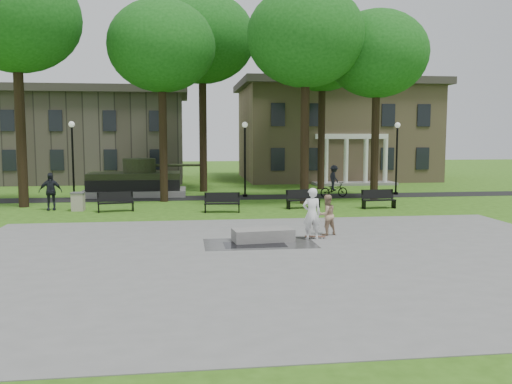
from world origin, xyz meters
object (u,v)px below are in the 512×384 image
concrete_block (263,235)px  trash_bin (78,201)px  skateboarder (312,214)px  friend_watching (327,215)px  cyclist (334,184)px  park_bench_0 (116,201)px

concrete_block → trash_bin: trash_bin is taller
concrete_block → skateboarder: skateboarder is taller
concrete_block → trash_bin: bearing=131.9°
skateboarder → friend_watching: bearing=-138.3°
friend_watching → trash_bin: friend_watching is taller
friend_watching → skateboarder: bearing=26.6°
trash_bin → friend_watching: bearing=-37.5°
cyclist → skateboarder: bearing=154.1°
concrete_block → park_bench_0: 10.85m
cyclist → trash_bin: (-14.83, -4.34, -0.34)m
cyclist → trash_bin: bearing=99.3°
skateboarder → park_bench_0: bearing=-49.2°
friend_watching → trash_bin: bearing=-55.3°
skateboarder → cyclist: size_ratio=0.96×
cyclist → park_bench_0: 13.75m
concrete_block → trash_bin: size_ratio=2.29×
concrete_block → park_bench_0: bearing=126.0°
concrete_block → skateboarder: 2.00m
friend_watching → cyclist: size_ratio=0.78×
skateboarder → cyclist: bearing=-111.6°
skateboarder → friend_watching: skateboarder is taller
concrete_block → trash_bin: 12.51m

